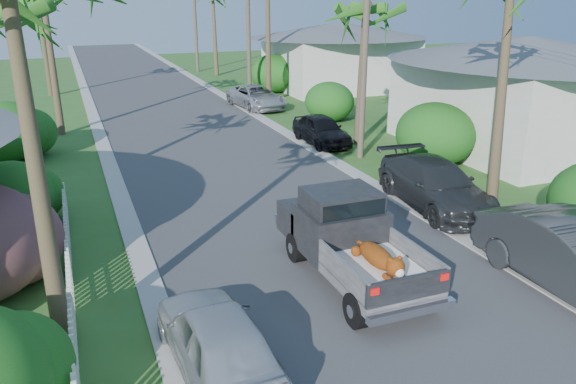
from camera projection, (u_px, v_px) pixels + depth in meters
name	position (u px, v px, depth m)	size (l,w,h in m)	color
ground	(431.00, 370.00, 10.21)	(120.00, 120.00, 0.00)	#345A21
road	(173.00, 114.00, 32.13)	(8.00, 100.00, 0.02)	#38383A
curb_left	(94.00, 119.00, 30.63)	(0.60, 100.00, 0.06)	#A5A39E
curb_right	(245.00, 108.00, 33.62)	(0.60, 100.00, 0.06)	#A5A39E
pickup_truck	(346.00, 235.00, 13.46)	(1.98, 5.12, 2.06)	black
parked_car_rn	(576.00, 258.00, 12.67)	(1.77, 5.08, 1.67)	#2B2E2F
parked_car_rm	(435.00, 185.00, 17.84)	(2.07, 5.09, 1.48)	#272A2C
parked_car_rf	(321.00, 130.00, 25.42)	(1.56, 3.89, 1.32)	black
parked_car_rd	(256.00, 97.00, 33.53)	(2.22, 4.81, 1.34)	#ACAEB4
parked_car_ln	(217.00, 339.00, 9.98)	(1.57, 3.91, 1.33)	silver
palm_l_b	(9.00, 6.00, 16.33)	(4.40, 4.40, 7.40)	brown
palm_r_b	(364.00, 7.00, 23.68)	(4.40, 4.40, 7.20)	brown
shrub_l_c	(11.00, 196.00, 16.08)	(2.40, 2.64, 2.00)	#164E17
shrub_l_d	(7.00, 131.00, 22.82)	(3.20, 3.52, 2.40)	#164E17
shrub_r_b	(435.00, 134.00, 22.15)	(3.00, 3.30, 2.50)	#164E17
shrub_r_c	(329.00, 102.00, 30.00)	(2.60, 2.86, 2.10)	#164E17
shrub_r_d	(274.00, 73.00, 38.86)	(3.20, 3.52, 2.60)	#164E17
picket_fence	(69.00, 271.00, 12.79)	(0.10, 11.00, 1.00)	white
house_right_near	(523.00, 97.00, 24.51)	(8.00, 9.00, 4.80)	silver
house_right_far	(339.00, 58.00, 40.33)	(9.00, 8.00, 4.60)	silver
utility_pole_b	(365.00, 45.00, 22.03)	(1.60, 0.26, 9.00)	brown
utility_pole_c	(248.00, 26.00, 35.18)	(1.60, 0.26, 9.00)	brown
utility_pole_d	(195.00, 17.00, 48.33)	(1.60, 0.26, 9.00)	brown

